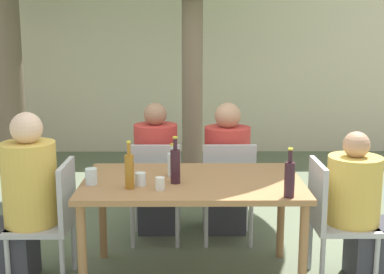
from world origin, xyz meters
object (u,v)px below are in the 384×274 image
at_px(person_seated_3, 226,175).
at_px(wine_bottle_2, 175,165).
at_px(wine_bottle_0, 290,178).
at_px(patio_chair_0, 52,216).
at_px(patio_chair_2, 155,187).
at_px(person_seated_2, 157,175).
at_px(drinking_glass_0, 91,176).
at_px(patio_chair_1, 332,215).
at_px(drinking_glass_2, 160,184).
at_px(person_seated_0, 21,206).
at_px(drinking_glass_1, 140,179).
at_px(person_seated_1, 364,215).
at_px(water_bottle_1, 173,164).
at_px(amber_bottle_3, 129,170).
at_px(dining_table_front, 192,190).

distance_m(person_seated_3, wine_bottle_2, 1.16).
bearing_deg(wine_bottle_0, wine_bottle_2, 156.08).
distance_m(patio_chair_0, patio_chair_2, 1.00).
xyz_separation_m(person_seated_2, drinking_glass_0, (-0.39, -1.06, 0.28)).
distance_m(patio_chair_1, drinking_glass_0, 1.74).
xyz_separation_m(wine_bottle_0, wine_bottle_2, (-0.73, 0.32, 0.00)).
bearing_deg(drinking_glass_2, patio_chair_1, 11.39).
xyz_separation_m(patio_chair_2, person_seated_0, (-0.92, -0.71, 0.07)).
relative_size(drinking_glass_1, drinking_glass_2, 1.05).
xyz_separation_m(drinking_glass_0, drinking_glass_2, (0.48, -0.13, -0.01)).
bearing_deg(wine_bottle_2, person_seated_0, 175.54).
xyz_separation_m(person_seated_3, wine_bottle_2, (-0.43, -1.02, 0.35)).
height_order(person_seated_1, water_bottle_1, person_seated_1).
height_order(patio_chair_0, drinking_glass_0, patio_chair_0).
relative_size(person_seated_1, person_seated_2, 0.93).
distance_m(patio_chair_2, drinking_glass_2, 1.01).
bearing_deg(patio_chair_1, wine_bottle_0, 136.00).
height_order(person_seated_0, person_seated_2, person_seated_0).
xyz_separation_m(patio_chair_1, drinking_glass_1, (-1.37, -0.14, 0.31)).
bearing_deg(water_bottle_1, patio_chair_2, 105.60).
bearing_deg(patio_chair_0, drinking_glass_2, 72.70).
relative_size(patio_chair_0, amber_bottle_3, 2.75).
bearing_deg(wine_bottle_0, drinking_glass_0, 167.31).
height_order(water_bottle_1, drinking_glass_0, water_bottle_1).
distance_m(person_seated_0, drinking_glass_2, 1.07).
distance_m(wine_bottle_0, water_bottle_1, 0.91).
distance_m(wine_bottle_2, drinking_glass_2, 0.21).
distance_m(person_seated_0, person_seated_1, 2.48).
xyz_separation_m(person_seated_0, person_seated_1, (2.48, -0.00, -0.07)).
xyz_separation_m(person_seated_2, wine_bottle_0, (0.92, -1.35, 0.35)).
bearing_deg(dining_table_front, patio_chair_2, 113.65).
bearing_deg(person_seated_3, wine_bottle_0, 102.61).
height_order(patio_chair_1, person_seated_1, person_seated_1).
bearing_deg(person_seated_3, person_seated_2, -0.19).
height_order(person_seated_1, person_seated_2, person_seated_2).
bearing_deg(drinking_glass_1, drinking_glass_0, 175.49).
xyz_separation_m(patio_chair_1, person_seated_1, (0.24, -0.00, -0.00)).
distance_m(dining_table_front, wine_bottle_2, 0.25).
height_order(patio_chair_0, drinking_glass_2, patio_chair_0).
distance_m(water_bottle_1, wine_bottle_2, 0.19).
distance_m(patio_chair_0, person_seated_2, 1.17).
bearing_deg(water_bottle_1, wine_bottle_2, -83.29).
xyz_separation_m(patio_chair_1, person_seated_3, (-0.70, 0.94, 0.05)).
height_order(patio_chair_1, drinking_glass_0, patio_chair_1).
height_order(patio_chair_0, person_seated_2, person_seated_2).
bearing_deg(wine_bottle_0, person_seated_2, 124.38).
relative_size(wine_bottle_0, water_bottle_1, 1.33).
relative_size(patio_chair_1, person_seated_3, 0.74).
xyz_separation_m(patio_chair_1, person_seated_0, (-2.25, -0.00, 0.07)).
bearing_deg(drinking_glass_2, patio_chair_0, 162.70).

